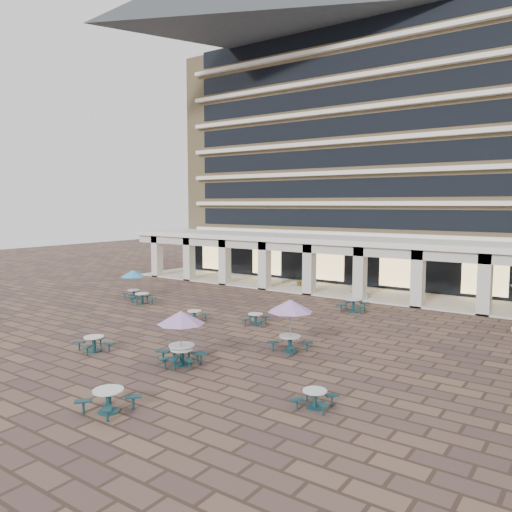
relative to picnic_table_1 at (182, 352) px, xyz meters
The scene contains 16 objects.
ground 6.02m from the picnic_table_1, 105.47° to the left, with size 120.00×120.00×0.00m, color brown.
apartment_building 33.54m from the picnic_table_1, 92.93° to the left, with size 40.00×15.50×25.20m.
retail_arcade 20.79m from the picnic_table_1, 94.44° to the left, with size 42.00×6.60×4.40m.
picnic_table_1 is the anchor object (origin of this frame).
picnic_table_2 5.45m from the picnic_table_1, 73.33° to the right, with size 1.85×1.85×0.79m.
picnic_table_4 16.39m from the picnic_table_1, 146.26° to the left, with size 1.85×1.85×2.14m.
picnic_table_5 4.88m from the picnic_table_1, 167.31° to the right, with size 1.89×1.89×0.72m.
picnic_table_6 1.56m from the picnic_table_1, 48.19° to the right, with size 2.09×2.09×2.42m.
picnic_table_7 7.20m from the picnic_table_1, ahead, with size 1.59×1.59×0.64m.
picnic_table_8 8.07m from the picnic_table_1, 128.26° to the left, with size 1.46×1.46×0.65m.
picnic_table_10 7.86m from the picnic_table_1, 100.68° to the left, with size 1.76×1.76×0.66m.
picnic_table_11 5.49m from the picnic_table_1, 55.26° to the left, with size 2.18×2.18×2.52m.
picnic_table_12 14.17m from the picnic_table_1, 144.99° to the left, with size 2.07×2.07×0.75m.
picnic_table_13 14.45m from the picnic_table_1, 83.10° to the left, with size 2.18×2.18×0.86m.
planter_left 19.30m from the picnic_table_1, 104.59° to the left, with size 1.50×0.71×1.26m.
planter_right 18.68m from the picnic_table_1, 89.16° to the left, with size 1.50×0.63×1.30m.
Camera 1 is at (16.70, -21.46, 7.07)m, focal length 35.00 mm.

